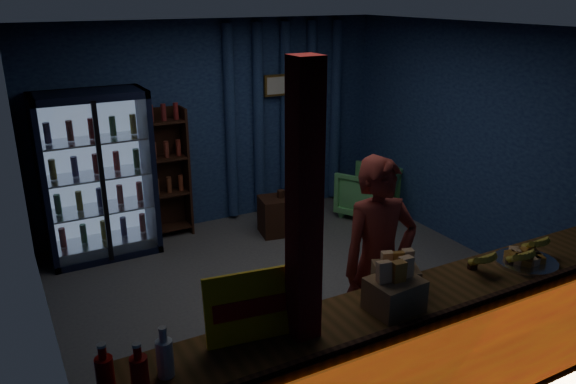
% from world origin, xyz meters
% --- Properties ---
extents(ground, '(4.60, 4.60, 0.00)m').
position_xyz_m(ground, '(0.00, 0.00, 0.00)').
color(ground, '#515154').
rests_on(ground, ground).
extents(room_walls, '(4.60, 4.60, 4.60)m').
position_xyz_m(room_walls, '(0.00, 0.00, 1.57)').
color(room_walls, navy).
rests_on(room_walls, ground).
extents(counter, '(4.40, 0.57, 0.99)m').
position_xyz_m(counter, '(0.00, -1.91, 0.48)').
color(counter, brown).
rests_on(counter, ground).
extents(support_post, '(0.16, 0.16, 2.60)m').
position_xyz_m(support_post, '(-1.05, -1.90, 1.30)').
color(support_post, maroon).
rests_on(support_post, ground).
extents(beverage_cooler, '(1.20, 0.62, 1.90)m').
position_xyz_m(beverage_cooler, '(-1.55, 1.92, 0.93)').
color(beverage_cooler, black).
rests_on(beverage_cooler, ground).
extents(bottle_shelf, '(0.50, 0.28, 1.60)m').
position_xyz_m(bottle_shelf, '(-0.70, 2.06, 0.79)').
color(bottle_shelf, '#391E12').
rests_on(bottle_shelf, ground).
extents(curtain_folds, '(1.74, 0.14, 2.50)m').
position_xyz_m(curtain_folds, '(1.00, 2.14, 1.30)').
color(curtain_folds, navy).
rests_on(curtain_folds, room_walls).
extents(framed_picture, '(0.36, 0.04, 0.28)m').
position_xyz_m(framed_picture, '(0.85, 2.10, 1.75)').
color(framed_picture, '#C58731').
rests_on(framed_picture, room_walls).
extents(shopkeeper, '(0.69, 0.49, 1.76)m').
position_xyz_m(shopkeeper, '(-0.02, -1.29, 0.88)').
color(shopkeeper, maroon).
rests_on(shopkeeper, ground).
extents(green_chair, '(0.98, 0.99, 0.67)m').
position_xyz_m(green_chair, '(1.86, 1.37, 0.33)').
color(green_chair, '#63C76E').
rests_on(green_chair, ground).
extents(side_table, '(0.58, 0.47, 0.57)m').
position_xyz_m(side_table, '(0.54, 1.40, 0.24)').
color(side_table, '#391E12').
rests_on(side_table, ground).
extents(yellow_sign, '(0.54, 0.18, 0.42)m').
position_xyz_m(yellow_sign, '(-1.35, -1.79, 1.16)').
color(yellow_sign, yellow).
rests_on(yellow_sign, counter).
extents(soda_bottles, '(0.40, 0.17, 0.30)m').
position_xyz_m(soda_bottles, '(-2.05, -1.92, 1.07)').
color(soda_bottles, red).
rests_on(soda_bottles, counter).
extents(snack_box_left, '(0.35, 0.30, 0.35)m').
position_xyz_m(snack_box_left, '(-0.39, -1.94, 1.07)').
color(snack_box_left, '#936D47').
rests_on(snack_box_left, counter).
extents(snack_box_centre, '(0.36, 0.34, 0.31)m').
position_xyz_m(snack_box_centre, '(-0.24, -1.76, 1.06)').
color(snack_box_centre, '#936D47').
rests_on(snack_box_centre, counter).
extents(pastry_tray, '(0.47, 0.47, 0.08)m').
position_xyz_m(pastry_tray, '(0.91, -1.90, 0.98)').
color(pastry_tray, silver).
rests_on(pastry_tray, counter).
extents(banana_bunches, '(0.83, 0.31, 0.18)m').
position_xyz_m(banana_bunches, '(0.77, -1.85, 1.04)').
color(banana_bunches, gold).
rests_on(banana_bunches, counter).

